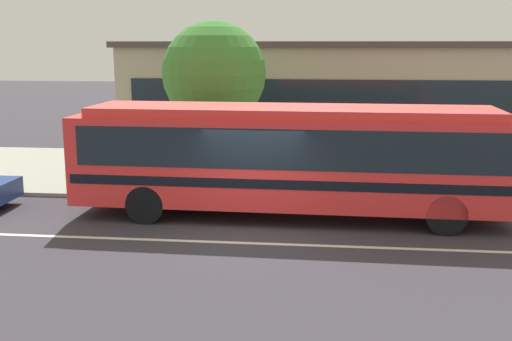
{
  "coord_description": "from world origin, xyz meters",
  "views": [
    {
      "loc": [
        1.77,
        -14.67,
        4.58
      ],
      "look_at": [
        -0.03,
        1.33,
        1.3
      ],
      "focal_mm": 43.97,
      "sensor_mm": 36.0,
      "label": 1
    }
  ],
  "objects_px": {
    "pedestrian_standing_by_tree": "(334,157)",
    "bus_stop_sign": "(444,143)",
    "pedestrian_waiting_near_sign": "(300,157)",
    "street_tree_near_stop": "(214,74)",
    "transit_bus": "(291,154)",
    "pedestrian_walking_along_curb": "(482,159)"
  },
  "relations": [
    {
      "from": "pedestrian_waiting_near_sign",
      "to": "bus_stop_sign",
      "type": "bearing_deg",
      "value": -18.63
    },
    {
      "from": "pedestrian_waiting_near_sign",
      "to": "street_tree_near_stop",
      "type": "relative_size",
      "value": 0.31
    },
    {
      "from": "pedestrian_standing_by_tree",
      "to": "bus_stop_sign",
      "type": "bearing_deg",
      "value": -19.12
    },
    {
      "from": "pedestrian_waiting_near_sign",
      "to": "street_tree_near_stop",
      "type": "bearing_deg",
      "value": 160.04
    },
    {
      "from": "pedestrian_standing_by_tree",
      "to": "transit_bus",
      "type": "bearing_deg",
      "value": -112.55
    },
    {
      "from": "street_tree_near_stop",
      "to": "pedestrian_walking_along_curb",
      "type": "bearing_deg",
      "value": -7.47
    },
    {
      "from": "pedestrian_standing_by_tree",
      "to": "bus_stop_sign",
      "type": "xyz_separation_m",
      "value": [
        3.06,
        -1.06,
        0.64
      ]
    },
    {
      "from": "transit_bus",
      "to": "bus_stop_sign",
      "type": "height_order",
      "value": "transit_bus"
    },
    {
      "from": "pedestrian_waiting_near_sign",
      "to": "street_tree_near_stop",
      "type": "height_order",
      "value": "street_tree_near_stop"
    },
    {
      "from": "transit_bus",
      "to": "pedestrian_waiting_near_sign",
      "type": "relative_size",
      "value": 7.01
    },
    {
      "from": "pedestrian_standing_by_tree",
      "to": "street_tree_near_stop",
      "type": "bearing_deg",
      "value": 160.78
    },
    {
      "from": "street_tree_near_stop",
      "to": "pedestrian_waiting_near_sign",
      "type": "bearing_deg",
      "value": -19.96
    },
    {
      "from": "pedestrian_walking_along_curb",
      "to": "pedestrian_standing_by_tree",
      "type": "distance_m",
      "value": 4.48
    },
    {
      "from": "pedestrian_walking_along_curb",
      "to": "bus_stop_sign",
      "type": "xyz_separation_m",
      "value": [
        -1.4,
        -1.34,
        0.67
      ]
    },
    {
      "from": "transit_bus",
      "to": "pedestrian_walking_along_curb",
      "type": "xyz_separation_m",
      "value": [
        5.64,
        3.11,
        -0.6
      ]
    },
    {
      "from": "street_tree_near_stop",
      "to": "bus_stop_sign",
      "type": "bearing_deg",
      "value": -19.18
    },
    {
      "from": "pedestrian_waiting_near_sign",
      "to": "pedestrian_standing_by_tree",
      "type": "height_order",
      "value": "pedestrian_standing_by_tree"
    },
    {
      "from": "bus_stop_sign",
      "to": "pedestrian_waiting_near_sign",
      "type": "bearing_deg",
      "value": 161.37
    },
    {
      "from": "pedestrian_standing_by_tree",
      "to": "street_tree_near_stop",
      "type": "height_order",
      "value": "street_tree_near_stop"
    },
    {
      "from": "transit_bus",
      "to": "pedestrian_walking_along_curb",
      "type": "relative_size",
      "value": 6.71
    },
    {
      "from": "pedestrian_waiting_near_sign",
      "to": "bus_stop_sign",
      "type": "relative_size",
      "value": 0.63
    },
    {
      "from": "bus_stop_sign",
      "to": "street_tree_near_stop",
      "type": "height_order",
      "value": "street_tree_near_stop"
    }
  ]
}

